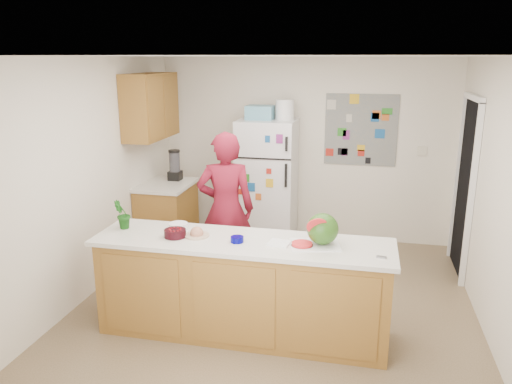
% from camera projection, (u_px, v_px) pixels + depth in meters
% --- Properties ---
extents(floor, '(4.00, 4.50, 0.02)m').
position_uv_depth(floor, '(274.00, 310.00, 5.10)').
color(floor, brown).
rests_on(floor, ground).
extents(wall_back, '(4.00, 0.02, 2.50)m').
position_uv_depth(wall_back, '(304.00, 150.00, 6.90)').
color(wall_back, beige).
rests_on(wall_back, ground).
extents(wall_left, '(0.02, 4.50, 2.50)m').
position_uv_depth(wall_left, '(85.00, 180.00, 5.19)').
color(wall_left, beige).
rests_on(wall_left, ground).
extents(wall_right, '(0.02, 4.50, 2.50)m').
position_uv_depth(wall_right, '(501.00, 204.00, 4.35)').
color(wall_right, beige).
rests_on(wall_right, ground).
extents(ceiling, '(4.00, 4.50, 0.02)m').
position_uv_depth(ceiling, '(276.00, 55.00, 4.44)').
color(ceiling, white).
rests_on(ceiling, wall_back).
extents(doorway, '(0.03, 0.85, 2.04)m').
position_uv_depth(doorway, '(466.00, 188.00, 5.78)').
color(doorway, black).
rests_on(doorway, ground).
extents(peninsula_base, '(2.60, 0.62, 0.88)m').
position_uv_depth(peninsula_base, '(243.00, 289.00, 4.55)').
color(peninsula_base, brown).
rests_on(peninsula_base, floor).
extents(peninsula_top, '(2.68, 0.70, 0.04)m').
position_uv_depth(peninsula_top, '(242.00, 242.00, 4.43)').
color(peninsula_top, silver).
rests_on(peninsula_top, peninsula_base).
extents(side_counter_base, '(0.60, 0.80, 0.86)m').
position_uv_depth(side_counter_base, '(167.00, 218.00, 6.61)').
color(side_counter_base, brown).
rests_on(side_counter_base, floor).
extents(side_counter_top, '(0.64, 0.84, 0.04)m').
position_uv_depth(side_counter_top, '(166.00, 185.00, 6.49)').
color(side_counter_top, silver).
rests_on(side_counter_top, side_counter_base).
extents(upper_cabinets, '(0.35, 1.00, 0.80)m').
position_uv_depth(upper_cabinets, '(151.00, 106.00, 6.20)').
color(upper_cabinets, brown).
rests_on(upper_cabinets, wall_left).
extents(refrigerator, '(0.75, 0.70, 1.70)m').
position_uv_depth(refrigerator, '(267.00, 183.00, 6.74)').
color(refrigerator, silver).
rests_on(refrigerator, floor).
extents(fridge_top_bin, '(0.35, 0.28, 0.18)m').
position_uv_depth(fridge_top_bin, '(260.00, 112.00, 6.51)').
color(fridge_top_bin, '#5999B2').
rests_on(fridge_top_bin, refrigerator).
extents(photo_collage, '(0.95, 0.01, 0.95)m').
position_uv_depth(photo_collage, '(361.00, 130.00, 6.64)').
color(photo_collage, slate).
rests_on(photo_collage, wall_back).
extents(person, '(0.71, 0.55, 1.73)m').
position_uv_depth(person, '(226.00, 209.00, 5.50)').
color(person, maroon).
rests_on(person, floor).
extents(blender_appliance, '(0.14, 0.14, 0.38)m').
position_uv_depth(blender_appliance, '(175.00, 166.00, 6.62)').
color(blender_appliance, black).
rests_on(blender_appliance, side_counter_top).
extents(cutting_board, '(0.48, 0.40, 0.01)m').
position_uv_depth(cutting_board, '(315.00, 245.00, 4.30)').
color(cutting_board, white).
rests_on(cutting_board, peninsula_top).
extents(watermelon, '(0.27, 0.27, 0.27)m').
position_uv_depth(watermelon, '(323.00, 229.00, 4.27)').
color(watermelon, '#2F611D').
rests_on(watermelon, cutting_board).
extents(watermelon_slice, '(0.18, 0.18, 0.02)m').
position_uv_depth(watermelon_slice, '(302.00, 244.00, 4.27)').
color(watermelon_slice, red).
rests_on(watermelon_slice, cutting_board).
extents(cherry_bowl, '(0.25, 0.25, 0.07)m').
position_uv_depth(cherry_bowl, '(175.00, 233.00, 4.50)').
color(cherry_bowl, black).
rests_on(cherry_bowl, peninsula_top).
extents(white_bowl, '(0.18, 0.18, 0.06)m').
position_uv_depth(white_bowl, '(178.00, 226.00, 4.70)').
color(white_bowl, white).
rests_on(white_bowl, peninsula_top).
extents(cobalt_bowl, '(0.14, 0.14, 0.05)m').
position_uv_depth(cobalt_bowl, '(237.00, 239.00, 4.37)').
color(cobalt_bowl, '#00005C').
rests_on(cobalt_bowl, peninsula_top).
extents(plate, '(0.23, 0.23, 0.02)m').
position_uv_depth(plate, '(197.00, 235.00, 4.52)').
color(plate, beige).
rests_on(plate, peninsula_top).
extents(paper_towel, '(0.21, 0.19, 0.02)m').
position_uv_depth(paper_towel, '(279.00, 243.00, 4.33)').
color(paper_towel, silver).
rests_on(paper_towel, peninsula_top).
extents(keys, '(0.08, 0.05, 0.01)m').
position_uv_depth(keys, '(381.00, 257.00, 4.04)').
color(keys, gray).
rests_on(keys, peninsula_top).
extents(potted_plant, '(0.18, 0.20, 0.28)m').
position_uv_depth(potted_plant, '(122.00, 215.00, 4.68)').
color(potted_plant, '#123E13').
rests_on(potted_plant, peninsula_top).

